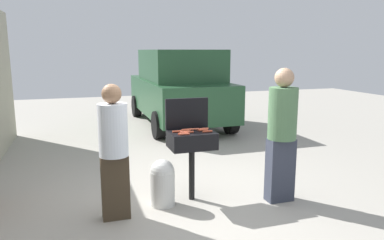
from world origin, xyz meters
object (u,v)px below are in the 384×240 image
at_px(hot_dog_8, 189,132).
at_px(person_left, 114,147).
at_px(hot_dog_4, 185,132).
at_px(person_right, 282,131).
at_px(bbq_grill, 192,142).
at_px(hot_dog_9, 177,131).
at_px(hot_dog_2, 185,134).
at_px(hot_dog_5, 202,130).
at_px(hot_dog_11, 186,130).
at_px(propane_tank, 162,182).
at_px(hot_dog_1, 194,129).
at_px(hot_dog_6, 204,129).
at_px(parked_minivan, 179,87).
at_px(hot_dog_7, 183,134).
at_px(hot_dog_3, 186,131).
at_px(hot_dog_0, 203,130).
at_px(hot_dog_10, 207,131).

bearing_deg(hot_dog_8, person_left, -168.76).
height_order(hot_dog_4, person_right, person_right).
relative_size(bbq_grill, person_right, 0.53).
bearing_deg(person_right, hot_dog_9, -23.51).
height_order(hot_dog_2, hot_dog_5, same).
relative_size(hot_dog_11, propane_tank, 0.21).
distance_m(bbq_grill, hot_dog_2, 0.27).
bearing_deg(person_left, hot_dog_1, 22.31).
bearing_deg(hot_dog_6, hot_dog_5, -131.90).
bearing_deg(parked_minivan, hot_dog_8, 75.71).
bearing_deg(hot_dog_7, hot_dog_3, 60.41).
relative_size(hot_dog_1, hot_dog_4, 1.00).
height_order(hot_dog_0, person_left, person_left).
relative_size(hot_dog_10, propane_tank, 0.21).
bearing_deg(hot_dog_2, hot_dog_5, 31.00).
xyz_separation_m(hot_dog_6, hot_dog_10, (-0.01, -0.17, 0.00)).
bearing_deg(bbq_grill, hot_dog_5, 9.58).
height_order(hot_dog_5, person_right, person_right).
bearing_deg(hot_dog_10, hot_dog_6, 87.02).
height_order(hot_dog_1, hot_dog_8, same).
height_order(hot_dog_1, hot_dog_2, same).
distance_m(hot_dog_7, hot_dog_8, 0.11).
distance_m(bbq_grill, hot_dog_10, 0.26).
height_order(bbq_grill, hot_dog_10, hot_dog_10).
height_order(hot_dog_10, person_left, person_left).
xyz_separation_m(hot_dog_4, hot_dog_6, (0.30, 0.11, 0.00)).
xyz_separation_m(bbq_grill, hot_dog_7, (-0.16, -0.12, 0.16)).
xyz_separation_m(hot_dog_8, propane_tank, (-0.36, 0.00, -0.63)).
distance_m(hot_dog_5, person_right, 1.05).
bearing_deg(person_left, propane_tank, 22.34).
relative_size(hot_dog_0, hot_dog_6, 1.00).
bearing_deg(person_left, hot_dog_8, 15.95).
distance_m(hot_dog_2, person_right, 1.28).
height_order(hot_dog_2, hot_dog_11, same).
relative_size(hot_dog_3, propane_tank, 0.21).
xyz_separation_m(hot_dog_10, person_right, (0.93, -0.30, 0.01)).
bearing_deg(person_left, hot_dog_10, 12.55).
bearing_deg(hot_dog_10, hot_dog_11, 142.58).
bearing_deg(hot_dog_10, person_left, -172.15).
bearing_deg(propane_tank, bbq_grill, 9.30).
bearing_deg(hot_dog_0, parked_minivan, 77.84).
height_order(hot_dog_8, person_right, person_right).
relative_size(hot_dog_3, hot_dog_7, 1.00).
height_order(bbq_grill, hot_dog_11, hot_dog_11).
bearing_deg(person_left, person_right, 1.14).
distance_m(hot_dog_11, person_right, 1.27).
bearing_deg(hot_dog_2, person_right, -11.06).
bearing_deg(parked_minivan, person_left, 66.72).
bearing_deg(hot_dog_3, hot_dog_8, -86.01).
height_order(hot_dog_1, hot_dog_3, same).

